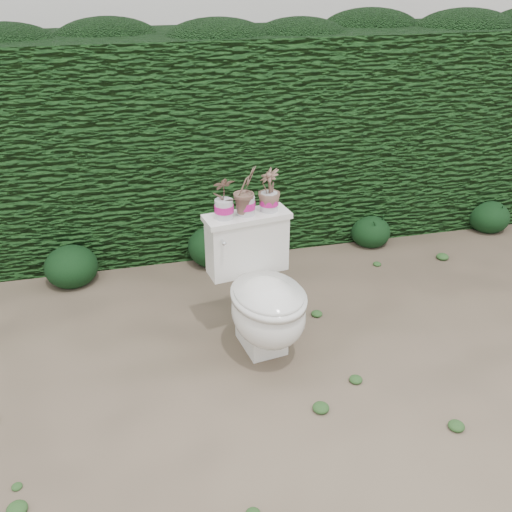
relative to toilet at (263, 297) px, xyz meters
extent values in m
plane|color=#7D6C56|center=(-0.01, 0.09, -0.36)|extent=(60.00, 60.00, 0.00)
cube|color=#1D4A18|center=(-0.01, 1.69, 0.44)|extent=(8.00, 1.00, 1.60)
cube|color=silver|center=(0.00, 0.02, -0.26)|extent=(0.26, 0.33, 0.20)
ellipsoid|color=silver|center=(0.01, -0.08, -0.06)|extent=(0.48, 0.57, 0.39)
cube|color=silver|center=(-0.04, 0.24, 0.22)|extent=(0.49, 0.24, 0.34)
cube|color=silver|center=(-0.04, 0.24, 0.40)|extent=(0.52, 0.26, 0.03)
cylinder|color=silver|center=(-0.20, 0.12, 0.32)|extent=(0.03, 0.06, 0.02)
sphere|color=silver|center=(-0.20, 0.09, 0.32)|extent=(0.03, 0.03, 0.03)
imported|color=#1E6226|center=(-0.17, 0.22, 0.54)|extent=(0.13, 0.10, 0.23)
imported|color=#1E6226|center=(-0.04, 0.24, 0.56)|extent=(0.19, 0.18, 0.27)
imported|color=#1E6226|center=(0.10, 0.26, 0.54)|extent=(0.16, 0.16, 0.24)
ellipsoid|color=black|center=(-1.14, 1.08, -0.20)|extent=(0.38, 0.38, 0.30)
ellipsoid|color=black|center=(-0.09, 1.14, -0.20)|extent=(0.40, 0.40, 0.32)
ellipsoid|color=black|center=(1.20, 1.15, -0.23)|extent=(0.32, 0.32, 0.26)
ellipsoid|color=black|center=(2.30, 1.17, -0.22)|extent=(0.35, 0.35, 0.28)
camera|label=1|loc=(-0.70, -2.69, 1.74)|focal=40.00mm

